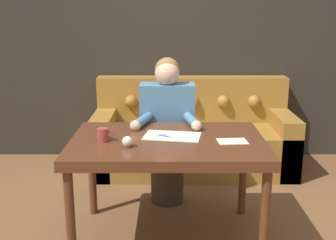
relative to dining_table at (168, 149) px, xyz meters
name	(u,v)px	position (x,y,z in m)	size (l,w,h in m)	color
wall_back	(167,40)	(-0.01, 1.85, 0.62)	(8.00, 0.06, 2.60)	#2D2823
dining_table	(168,149)	(0.00, 0.00, 0.00)	(1.33, 0.89, 0.75)	#562D19
couch	(193,138)	(0.26, 1.44, -0.36)	(2.02, 0.84, 0.92)	olive
person	(168,131)	(0.00, 0.61, -0.04)	(0.53, 0.59, 1.24)	#33281E
pattern_paper_main	(173,136)	(0.03, 0.07, 0.08)	(0.42, 0.31, 0.00)	beige
pattern_paper_offcut	(233,141)	(0.44, -0.06, 0.08)	(0.21, 0.15, 0.00)	beige
scissors	(167,137)	(-0.01, 0.05, 0.08)	(0.22, 0.19, 0.01)	silver
mug	(104,135)	(-0.43, -0.05, 0.12)	(0.11, 0.08, 0.09)	#9E3833
pin_cushion	(128,142)	(-0.26, -0.17, 0.11)	(0.07, 0.07, 0.07)	#4C3828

